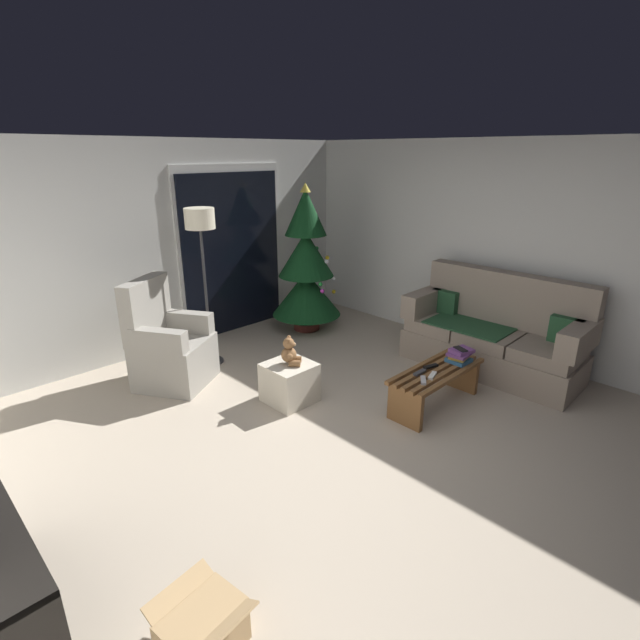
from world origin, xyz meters
name	(u,v)px	position (x,y,z in m)	size (l,w,h in m)	color
ground_plane	(344,445)	(0.00, 0.00, 0.00)	(7.00, 7.00, 0.00)	#B2A38E
wall_back	(157,249)	(0.00, 3.06, 1.25)	(5.72, 0.12, 2.50)	silver
wall_right	(514,252)	(2.86, 0.00, 1.25)	(0.12, 6.00, 2.50)	silver
patio_door_frame	(232,250)	(1.01, 2.99, 1.10)	(1.60, 0.02, 2.20)	silver
patio_door_glass	(233,254)	(1.01, 2.97, 1.05)	(1.50, 0.02, 2.10)	black
couch	(494,335)	(2.32, -0.14, 0.40)	(0.81, 1.95, 1.08)	gray
coffee_table	(436,381)	(1.12, -0.16, 0.26)	(1.10, 0.40, 0.39)	brown
remote_white	(432,375)	(0.96, -0.21, 0.40)	(0.04, 0.16, 0.02)	silver
remote_black	(431,366)	(1.11, -0.09, 0.40)	(0.04, 0.16, 0.02)	black
remote_silver	(423,380)	(0.81, -0.21, 0.40)	(0.04, 0.16, 0.02)	#ADADB2
remote_graphite	(420,372)	(0.93, -0.09, 0.40)	(0.04, 0.16, 0.02)	#333338
book_stack	(460,355)	(1.43, -0.22, 0.46)	(0.27, 0.22, 0.14)	#285684
cell_phone	(461,349)	(1.42, -0.23, 0.53)	(0.07, 0.14, 0.01)	black
christmas_tree	(306,268)	(1.69, 2.27, 0.88)	(0.94, 0.94, 1.98)	#4C1E19
armchair	(169,347)	(-0.45, 2.10, 0.40)	(0.94, 0.94, 1.13)	gray
floor_lamp	(201,234)	(0.12, 2.25, 1.51)	(0.32, 0.32, 1.78)	#2D2D30
ottoman	(290,382)	(0.18, 0.91, 0.20)	(0.44, 0.44, 0.40)	beige
teddy_bear_chestnut	(290,353)	(0.19, 0.90, 0.52)	(0.21, 0.22, 0.29)	brown
cardboard_box_open_near_shelf	(203,632)	(-1.79, -0.71, 0.14)	(0.43, 0.47, 0.32)	tan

